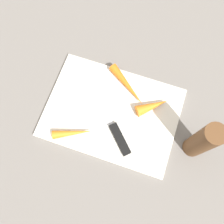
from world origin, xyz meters
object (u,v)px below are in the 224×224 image
cutting_board (112,113)px  knife (118,135)px  carrot_medium (73,133)px  pepper_grinder (202,141)px  carrot_shortest (152,106)px  carrot_longest (127,85)px

cutting_board → knife: size_ratio=2.30×
cutting_board → carrot_medium: 0.12m
pepper_grinder → knife: bearing=10.0°
carrot_shortest → pepper_grinder: size_ratio=0.53×
knife → pepper_grinder: (-0.20, -0.03, 0.07)m
knife → carrot_longest: 0.14m
carrot_medium → carrot_longest: bearing=36.7°
carrot_longest → carrot_medium: (0.10, 0.18, -0.00)m
knife → pepper_grinder: size_ratio=0.91×
cutting_board → carrot_longest: size_ratio=2.53×
carrot_shortest → carrot_medium: carrot_shortest is taller
carrot_longest → pepper_grinder: pepper_grinder is taller
cutting_board → carrot_medium: carrot_medium is taller
cutting_board → carrot_shortest: size_ratio=3.92×
knife → pepper_grinder: pepper_grinder is taller
carrot_medium → pepper_grinder: bearing=-12.2°
cutting_board → pepper_grinder: 0.25m
knife → pepper_grinder: 0.21m
pepper_grinder → carrot_shortest: bearing=-27.3°
cutting_board → carrot_medium: bearing=49.4°
carrot_medium → pepper_grinder: 0.33m
knife → pepper_grinder: bearing=-124.4°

